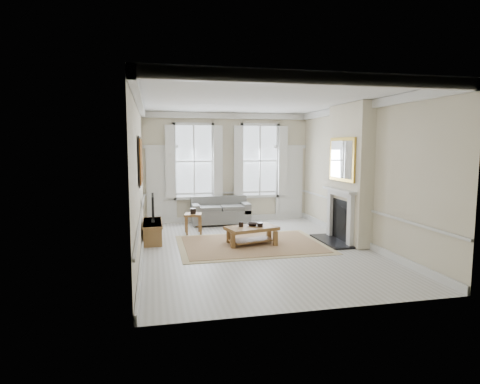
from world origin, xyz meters
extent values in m
plane|color=#B7B5AD|center=(0.00, 0.00, 0.00)|extent=(7.20, 7.20, 0.00)
plane|color=white|center=(0.00, 0.00, 3.40)|extent=(7.20, 7.20, 0.00)
plane|color=beige|center=(0.00, 3.60, 1.70)|extent=(5.20, 0.00, 5.20)
plane|color=beige|center=(-2.60, 0.00, 1.70)|extent=(0.00, 7.20, 7.20)
plane|color=beige|center=(2.60, 0.00, 1.70)|extent=(0.00, 7.20, 7.20)
cube|color=silver|center=(-2.05, 3.56, 1.15)|extent=(0.90, 0.08, 2.30)
cube|color=silver|center=(2.05, 3.56, 1.15)|extent=(0.90, 0.08, 2.30)
cube|color=#A26A1B|center=(-2.56, 0.30, 2.05)|extent=(0.05, 1.66, 1.06)
cube|color=beige|center=(2.43, 0.20, 1.70)|extent=(0.35, 1.70, 3.38)
cube|color=black|center=(2.00, 0.20, 0.03)|extent=(0.55, 1.50, 0.05)
cube|color=silver|center=(2.20, -0.35, 0.57)|extent=(0.10, 0.18, 1.15)
cube|color=silver|center=(2.20, 0.75, 0.57)|extent=(0.10, 0.18, 1.15)
cube|color=silver|center=(2.15, 0.20, 1.30)|extent=(0.20, 1.45, 0.06)
cube|color=black|center=(2.25, 0.20, 0.55)|extent=(0.02, 0.92, 1.00)
cube|color=gold|center=(2.21, 0.20, 2.05)|extent=(0.06, 1.26, 1.06)
cube|color=slate|center=(-0.31, 3.05, 0.26)|extent=(1.73, 0.84, 0.39)
cube|color=slate|center=(-0.31, 3.37, 0.61)|extent=(1.73, 0.20, 0.44)
cube|color=slate|center=(-1.08, 3.05, 0.49)|extent=(0.20, 0.84, 0.30)
cube|color=slate|center=(0.45, 3.05, 0.49)|extent=(0.20, 0.84, 0.30)
cylinder|color=brown|center=(-1.06, 2.75, 0.04)|extent=(0.06, 0.06, 0.08)
cylinder|color=brown|center=(0.43, 3.35, 0.04)|extent=(0.06, 0.06, 0.08)
cube|color=brown|center=(-1.26, 1.92, 0.52)|extent=(0.52, 0.52, 0.06)
cube|color=brown|center=(-1.43, 1.74, 0.24)|extent=(0.05, 0.05, 0.49)
cube|color=brown|center=(-1.08, 1.74, 0.24)|extent=(0.05, 0.05, 0.49)
cube|color=brown|center=(-1.43, 2.09, 0.24)|extent=(0.05, 0.05, 0.49)
cube|color=brown|center=(-1.08, 2.09, 0.24)|extent=(0.05, 0.05, 0.49)
cube|color=#A17953|center=(-0.01, 0.37, 0.01)|extent=(3.50, 2.60, 0.02)
cube|color=brown|center=(-0.01, 0.37, 0.41)|extent=(1.32, 0.96, 0.08)
cube|color=brown|center=(-0.50, 0.12, 0.18)|extent=(0.10, 0.10, 0.37)
cube|color=brown|center=(0.49, 0.12, 0.18)|extent=(0.10, 0.10, 0.37)
cube|color=brown|center=(-0.50, 0.62, 0.18)|extent=(0.10, 0.10, 0.37)
cube|color=brown|center=(0.49, 0.62, 0.18)|extent=(0.10, 0.10, 0.37)
cylinder|color=black|center=(-0.26, 0.42, 0.50)|extent=(0.11, 0.11, 0.11)
cylinder|color=black|center=(0.19, 0.32, 0.50)|extent=(0.14, 0.14, 0.10)
imported|color=black|center=(0.04, 0.47, 0.48)|extent=(0.35, 0.35, 0.07)
cube|color=brown|center=(-2.34, 1.30, 0.24)|extent=(0.44, 1.36, 0.49)
cube|color=black|center=(-2.32, 1.30, 0.50)|extent=(0.08, 0.30, 0.03)
cube|color=black|center=(-2.32, 1.30, 0.89)|extent=(0.05, 0.90, 0.55)
cube|color=black|center=(-2.29, 1.30, 0.89)|extent=(0.01, 0.83, 0.49)
camera|label=1|loc=(-2.30, -8.82, 2.38)|focal=30.00mm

